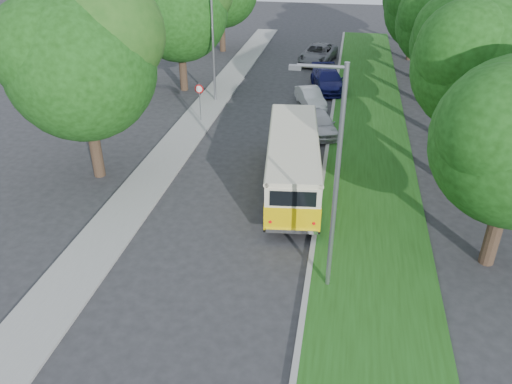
% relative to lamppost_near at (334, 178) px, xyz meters
% --- Properties ---
extents(ground, '(120.00, 120.00, 0.00)m').
position_rel_lamppost_near_xyz_m(ground, '(-4.21, 2.50, -4.37)').
color(ground, '#29292C').
rests_on(ground, ground).
extents(curb, '(0.20, 70.00, 0.15)m').
position_rel_lamppost_near_xyz_m(curb, '(-0.61, 7.50, -4.29)').
color(curb, gray).
rests_on(curb, ground).
extents(grass_verge, '(4.50, 70.00, 0.13)m').
position_rel_lamppost_near_xyz_m(grass_verge, '(1.74, 7.50, -4.30)').
color(grass_verge, '#1E4813').
rests_on(grass_verge, ground).
extents(sidewalk, '(2.20, 70.00, 0.12)m').
position_rel_lamppost_near_xyz_m(sidewalk, '(-9.01, 7.50, -4.31)').
color(sidewalk, gray).
rests_on(sidewalk, ground).
extents(treeline, '(24.27, 41.91, 9.46)m').
position_rel_lamppost_near_xyz_m(treeline, '(-1.06, 20.49, 1.56)').
color(treeline, '#332319').
rests_on(treeline, ground).
extents(lamppost_near, '(1.71, 0.16, 8.00)m').
position_rel_lamppost_near_xyz_m(lamppost_near, '(0.00, 0.00, 0.00)').
color(lamppost_near, gray).
rests_on(lamppost_near, ground).
extents(lamppost_far, '(1.71, 0.16, 7.50)m').
position_rel_lamppost_near_xyz_m(lamppost_far, '(-8.91, 18.50, -0.25)').
color(lamppost_far, gray).
rests_on(lamppost_far, ground).
extents(warning_sign, '(0.56, 0.10, 2.50)m').
position_rel_lamppost_near_xyz_m(warning_sign, '(-8.71, 14.48, -2.66)').
color(warning_sign, gray).
rests_on(warning_sign, ground).
extents(vintage_bus, '(3.38, 9.31, 2.70)m').
position_rel_lamppost_near_xyz_m(vintage_bus, '(-2.01, 6.89, -3.02)').
color(vintage_bus, yellow).
rests_on(vintage_bus, ground).
extents(car_silver, '(2.81, 4.19, 1.33)m').
position_rel_lamppost_near_xyz_m(car_silver, '(-1.21, 13.94, -3.71)').
color(car_silver, silver).
rests_on(car_silver, ground).
extents(car_white, '(2.56, 3.90, 1.22)m').
position_rel_lamppost_near_xyz_m(car_white, '(-2.19, 18.70, -3.76)').
color(car_white, silver).
rests_on(car_white, ground).
extents(car_blue, '(3.25, 5.46, 1.48)m').
position_rel_lamppost_near_xyz_m(car_blue, '(-1.21, 22.50, -3.63)').
color(car_blue, '#121552').
rests_on(car_blue, ground).
extents(car_grey, '(3.43, 5.85, 1.53)m').
position_rel_lamppost_near_xyz_m(car_grey, '(-2.52, 30.03, -3.60)').
color(car_grey, slate).
rests_on(car_grey, ground).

